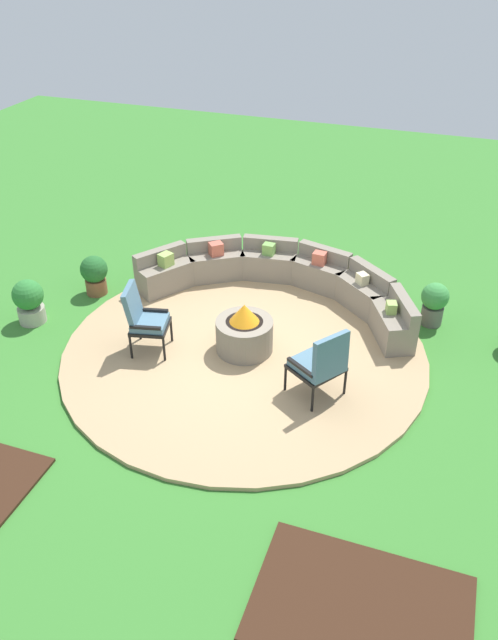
% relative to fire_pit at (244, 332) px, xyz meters
% --- Properties ---
extents(ground_plane, '(24.00, 24.00, 0.00)m').
position_rel_fire_pit_xyz_m(ground_plane, '(0.00, 0.00, -0.36)').
color(ground_plane, '#387A2D').
extents(patio_circle, '(5.34, 5.34, 0.06)m').
position_rel_fire_pit_xyz_m(patio_circle, '(0.00, 0.00, -0.33)').
color(patio_circle, tan).
rests_on(patio_circle, ground_plane).
extents(mulch_bed_right, '(2.03, 1.36, 0.04)m').
position_rel_fire_pit_xyz_m(mulch_bed_right, '(2.40, -3.49, -0.34)').
color(mulch_bed_right, '#382114').
rests_on(mulch_bed_right, ground_plane).
extents(fire_pit, '(0.84, 0.84, 0.77)m').
position_rel_fire_pit_xyz_m(fire_pit, '(0.00, 0.00, 0.00)').
color(fire_pit, gray).
rests_on(fire_pit, patio_circle).
extents(curved_stone_bench, '(4.70, 2.03, 0.69)m').
position_rel_fire_pit_xyz_m(curved_stone_bench, '(0.10, 1.70, -0.01)').
color(curved_stone_bench, gray).
rests_on(curved_stone_bench, patio_circle).
extents(lounge_chair_front_left, '(0.66, 0.63, 1.05)m').
position_rel_fire_pit_xyz_m(lounge_chair_front_left, '(-1.36, -0.47, 0.25)').
color(lounge_chair_front_left, black).
rests_on(lounge_chair_front_left, patio_circle).
extents(lounge_chair_front_right, '(0.82, 0.84, 1.03)m').
position_rel_fire_pit_xyz_m(lounge_chair_front_right, '(1.29, -0.66, 0.24)').
color(lounge_chair_front_right, black).
rests_on(lounge_chair_front_right, patio_circle).
extents(potted_plant_0, '(0.48, 0.48, 0.73)m').
position_rel_fire_pit_xyz_m(potted_plant_0, '(-3.46, -0.32, 0.02)').
color(potted_plant_0, '#A89E8E').
rests_on(potted_plant_0, ground_plane).
extents(potted_plant_2, '(0.43, 0.43, 0.71)m').
position_rel_fire_pit_xyz_m(potted_plant_2, '(2.52, 1.72, 0.03)').
color(potted_plant_2, '#605B56').
rests_on(potted_plant_2, ground_plane).
extents(potted_plant_3, '(0.46, 0.46, 0.69)m').
position_rel_fire_pit_xyz_m(potted_plant_3, '(-2.96, 0.79, 0.01)').
color(potted_plant_3, brown).
rests_on(potted_plant_3, ground_plane).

